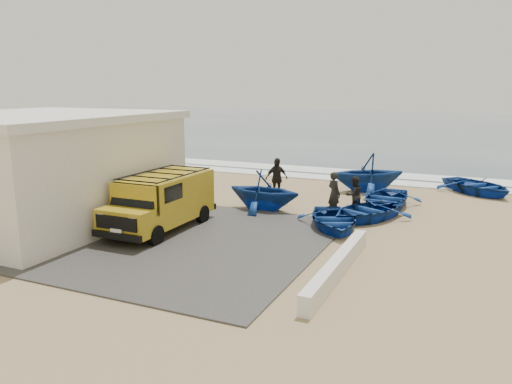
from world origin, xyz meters
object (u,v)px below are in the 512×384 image
(fisherman_back, at_px, (277,179))
(parapet, at_px, (338,266))
(boat_near_left, at_px, (333,220))
(fisherman_front, at_px, (334,193))
(fisherman_middle, at_px, (354,195))
(boat_mid_left, at_px, (264,190))
(boat_far_left, at_px, (367,172))
(building, at_px, (38,168))
(van, at_px, (162,200))
(boat_near_right, at_px, (366,210))
(boat_mid_right, at_px, (385,199))
(boat_far_right, at_px, (477,186))

(fisherman_back, bearing_deg, parapet, -106.36)
(boat_near_left, relative_size, fisherman_front, 1.94)
(parapet, relative_size, fisherman_back, 3.02)
(fisherman_middle, bearing_deg, boat_mid_left, -31.43)
(boat_far_left, height_order, fisherman_front, boat_far_left)
(building, height_order, fisherman_middle, building)
(van, distance_m, fisherman_back, 7.00)
(boat_near_right, relative_size, boat_mid_right, 0.96)
(boat_far_right, height_order, fisherman_front, fisherman_front)
(building, xyz_separation_m, boat_far_right, (15.99, 12.86, -1.75))
(building, bearing_deg, boat_far_right, 38.82)
(boat_near_right, bearing_deg, fisherman_middle, 158.36)
(boat_near_right, height_order, fisherman_front, fisherman_front)
(building, xyz_separation_m, fisherman_middle, (11.23, 6.28, -1.36))
(building, distance_m, boat_near_left, 11.80)
(boat_far_right, bearing_deg, boat_mid_left, 176.18)
(boat_mid_right, bearing_deg, building, -143.77)
(boat_near_right, relative_size, boat_far_right, 0.94)
(van, distance_m, boat_near_right, 8.19)
(parapet, bearing_deg, boat_near_right, 94.97)
(boat_near_left, height_order, boat_near_right, boat_near_right)
(parapet, height_order, boat_far_left, boat_far_left)
(parapet, xyz_separation_m, boat_mid_left, (-5.06, 6.35, 0.61))
(building, bearing_deg, boat_near_left, 18.08)
(boat_far_left, xyz_separation_m, fisherman_back, (-3.62, -3.54, -0.00))
(parapet, height_order, boat_near_left, boat_near_left)
(boat_near_right, distance_m, boat_far_right, 8.40)
(boat_near_right, xyz_separation_m, boat_mid_right, (0.33, 2.44, 0.01))
(parapet, relative_size, boat_near_left, 1.68)
(parapet, height_order, boat_near_right, boat_near_right)
(van, height_order, fisherman_front, van)
(boat_near_left, distance_m, boat_far_right, 10.46)
(van, height_order, boat_near_right, van)
(fisherman_middle, bearing_deg, van, -3.36)
(boat_near_right, distance_m, fisherman_back, 5.26)
(building, distance_m, boat_far_right, 20.59)
(building, xyz_separation_m, boat_mid_right, (12.27, 7.95, -1.76))
(fisherman_middle, bearing_deg, building, -15.98)
(building, height_order, van, building)
(building, height_order, parapet, building)
(boat_near_left, bearing_deg, fisherman_front, 80.65)
(boat_near_right, xyz_separation_m, fisherman_middle, (-0.70, 0.77, 0.41))
(boat_mid_right, bearing_deg, parapet, -85.22)
(parapet, height_order, van, van)
(van, bearing_deg, fisherman_front, 42.10)
(building, relative_size, fisherman_middle, 5.84)
(boat_near_left, bearing_deg, boat_near_right, 41.15)
(fisherman_middle, distance_m, fisherman_back, 4.30)
(boat_mid_left, height_order, boat_far_left, boat_far_left)
(building, relative_size, parapet, 1.57)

